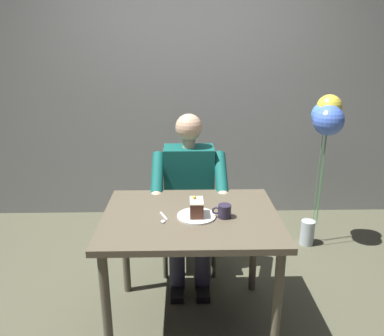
% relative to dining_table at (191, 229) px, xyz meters
% --- Properties ---
extents(ground_plane, '(14.00, 14.00, 0.00)m').
position_rel_dining_table_xyz_m(ground_plane, '(0.00, 0.00, -0.65)').
color(ground_plane, '#50503C').
extents(cafe_rear_panel, '(6.40, 0.12, 3.00)m').
position_rel_dining_table_xyz_m(cafe_rear_panel, '(0.00, -1.71, 0.85)').
color(cafe_rear_panel, gray).
rests_on(cafe_rear_panel, ground).
extents(dining_table, '(1.01, 0.78, 0.74)m').
position_rel_dining_table_xyz_m(dining_table, '(0.00, 0.00, 0.00)').
color(dining_table, brown).
rests_on(dining_table, ground).
extents(chair, '(0.42, 0.42, 0.88)m').
position_rel_dining_table_xyz_m(chair, '(0.00, -0.73, -0.17)').
color(chair, '#52533C').
rests_on(chair, ground).
extents(seated_person, '(0.53, 0.58, 1.22)m').
position_rel_dining_table_xyz_m(seated_person, '(0.00, -0.56, -0.03)').
color(seated_person, '#11534C').
rests_on(seated_person, ground).
extents(dessert_plate, '(0.22, 0.22, 0.01)m').
position_rel_dining_table_xyz_m(dessert_plate, '(-0.03, 0.03, 0.10)').
color(dessert_plate, white).
rests_on(dessert_plate, dining_table).
extents(cake_slice, '(0.07, 0.12, 0.11)m').
position_rel_dining_table_xyz_m(cake_slice, '(-0.03, 0.03, 0.15)').
color(cake_slice, '#573022').
rests_on(cake_slice, dessert_plate).
extents(coffee_cup, '(0.11, 0.07, 0.08)m').
position_rel_dining_table_xyz_m(coffee_cup, '(-0.19, 0.04, 0.13)').
color(coffee_cup, '#2A2439').
rests_on(coffee_cup, dining_table).
extents(dessert_spoon, '(0.05, 0.14, 0.01)m').
position_rel_dining_table_xyz_m(dessert_spoon, '(0.15, 0.06, 0.10)').
color(dessert_spoon, silver).
rests_on(dessert_spoon, dining_table).
extents(balloon_display, '(0.24, 0.31, 1.30)m').
position_rel_dining_table_xyz_m(balloon_display, '(-1.09, -0.95, 0.40)').
color(balloon_display, '#B2C1C6').
rests_on(balloon_display, ground).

